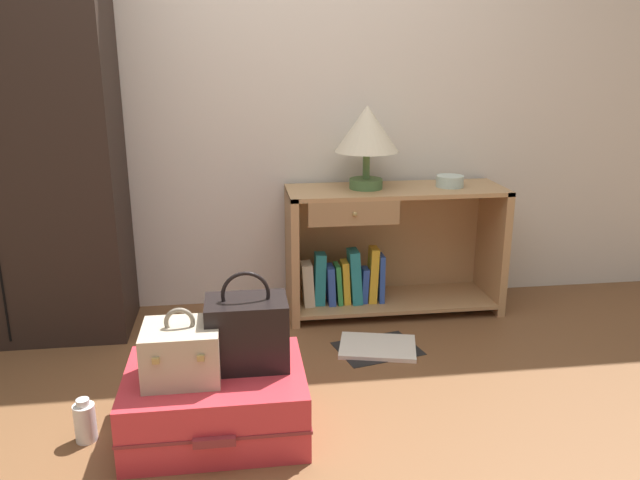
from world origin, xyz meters
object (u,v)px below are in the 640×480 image
at_px(table_lamp, 367,132).
at_px(bowl, 450,181).
at_px(suitcase_large, 216,401).
at_px(bookshelf, 384,250).
at_px(train_case, 182,352).
at_px(handbag, 247,332).
at_px(bottle, 85,422).
at_px(open_book_on_floor, 378,347).

relative_size(table_lamp, bowl, 2.95).
bearing_deg(bowl, suitcase_large, -139.39).
bearing_deg(bookshelf, train_case, -132.08).
bearing_deg(train_case, bowl, 38.99).
distance_m(bowl, handbag, 1.51).
relative_size(suitcase_large, bottle, 3.95).
bearing_deg(bottle, open_book_on_floor, 25.47).
relative_size(bookshelf, bottle, 6.85).
distance_m(table_lamp, bowl, 0.51).
xyz_separation_m(bottle, open_book_on_floor, (1.20, 0.57, -0.07)).
height_order(train_case, handbag, handbag).
xyz_separation_m(table_lamp, suitcase_large, (-0.77, -1.05, -0.84)).
bearing_deg(handbag, suitcase_large, -163.59).
bearing_deg(bowl, train_case, -141.01).
xyz_separation_m(bowl, bottle, (-1.67, -1.03, -0.63)).
xyz_separation_m(suitcase_large, open_book_on_floor, (0.74, 0.58, -0.11)).
relative_size(bottle, open_book_on_floor, 0.39).
bearing_deg(bookshelf, bottle, -141.80).
distance_m(suitcase_large, train_case, 0.25).
distance_m(bookshelf, table_lamp, 0.64).
relative_size(table_lamp, suitcase_large, 0.65).
xyz_separation_m(handbag, bottle, (-0.59, -0.03, -0.30)).
bearing_deg(train_case, bottle, 174.83).
height_order(train_case, bottle, train_case).
relative_size(table_lamp, bottle, 2.55).
bearing_deg(suitcase_large, train_case, -164.65).
relative_size(table_lamp, train_case, 1.59).
xyz_separation_m(handbag, open_book_on_floor, (0.62, 0.54, -0.37)).
bearing_deg(bottle, bookshelf, 38.20).
bearing_deg(open_book_on_floor, bottle, -154.53).
xyz_separation_m(bowl, train_case, (-1.32, -1.06, -0.36)).
height_order(bookshelf, suitcase_large, bookshelf).
bearing_deg(bookshelf, handbag, -126.35).
xyz_separation_m(table_lamp, bottle, (-1.23, -1.05, -0.89)).
bearing_deg(table_lamp, open_book_on_floor, -93.43).
distance_m(train_case, open_book_on_floor, 1.09).
xyz_separation_m(train_case, bottle, (-0.36, 0.03, -0.27)).
xyz_separation_m(table_lamp, handbag, (-0.64, -1.02, -0.59)).
height_order(bookshelf, bowl, bowl).
distance_m(table_lamp, suitcase_large, 1.55).
bearing_deg(bowl, handbag, -137.37).
relative_size(train_case, bottle, 1.60).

